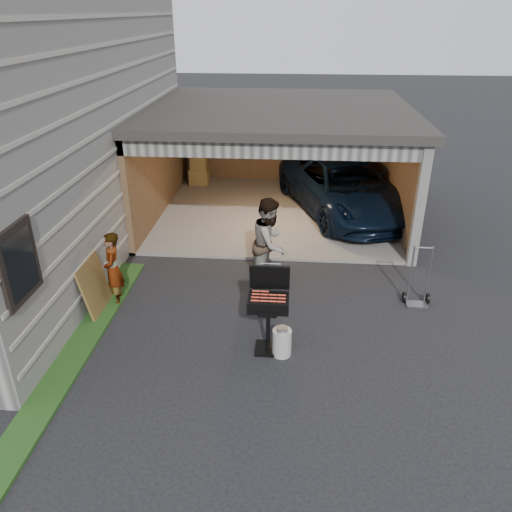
# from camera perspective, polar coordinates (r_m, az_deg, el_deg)

# --- Properties ---
(ground) EXTENTS (80.00, 80.00, 0.00)m
(ground) POSITION_cam_1_polar(r_m,az_deg,el_deg) (8.42, -4.96, -11.14)
(ground) COLOR black
(ground) RESTS_ON ground
(groundcover_strip) EXTENTS (0.50, 8.00, 0.06)m
(groundcover_strip) POSITION_cam_1_polar(r_m,az_deg,el_deg) (8.31, -22.09, -13.67)
(groundcover_strip) COLOR #193814
(groundcover_strip) RESTS_ON ground
(garage) EXTENTS (6.80, 6.30, 2.90)m
(garage) POSITION_cam_1_polar(r_m,az_deg,el_deg) (13.76, 2.49, 12.72)
(garage) COLOR #605E59
(garage) RESTS_ON ground
(minivan) EXTENTS (3.92, 5.60, 1.42)m
(minivan) POSITION_cam_1_polar(r_m,az_deg,el_deg) (13.91, 10.01, 7.52)
(minivan) COLOR black
(minivan) RESTS_ON ground
(woman) EXTENTS (0.48, 0.61, 1.46)m
(woman) POSITION_cam_1_polar(r_m,az_deg,el_deg) (9.75, -16.04, -1.45)
(woman) COLOR #CADDFE
(woman) RESTS_ON ground
(man) EXTENTS (0.96, 1.09, 1.88)m
(man) POSITION_cam_1_polar(r_m,az_deg,el_deg) (9.90, 1.58, 1.45)
(man) COLOR #402619
(man) RESTS_ON ground
(bbq_grill) EXTENTS (0.65, 0.57, 1.45)m
(bbq_grill) POSITION_cam_1_polar(r_m,az_deg,el_deg) (8.03, 1.44, -5.56)
(bbq_grill) COLOR black
(bbq_grill) RESTS_ON ground
(propane_tank) EXTENTS (0.39, 0.39, 0.47)m
(propane_tank) POSITION_cam_1_polar(r_m,az_deg,el_deg) (8.27, 2.97, -9.83)
(propane_tank) COLOR #B8B9B4
(propane_tank) RESTS_ON ground
(plywood_panel) EXTENTS (0.26, 0.94, 1.03)m
(plywood_panel) POSITION_cam_1_polar(r_m,az_deg,el_deg) (9.69, -17.96, -3.36)
(plywood_panel) COLOR brown
(plywood_panel) RESTS_ON ground
(hand_truck) EXTENTS (0.50, 0.37, 1.20)m
(hand_truck) POSITION_cam_1_polar(r_m,az_deg,el_deg) (10.06, 17.95, -4.08)
(hand_truck) COLOR slate
(hand_truck) RESTS_ON ground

